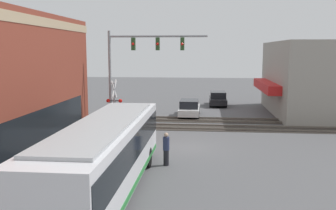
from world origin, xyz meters
TOP-DOWN VIEW (x-y plane):
  - ground_plane at (0.00, 0.00)m, footprint 120.00×120.00m
  - shop_building at (13.43, -11.88)m, footprint 13.33×10.02m
  - city_bus at (-7.99, 2.80)m, footprint 12.14×2.59m
  - traffic_signal_gantry at (4.43, 3.66)m, footprint 0.42×7.16m
  - crossing_signal at (3.94, 5.34)m, footprint 1.41×1.18m
  - rail_track_near at (6.00, 0.00)m, footprint 2.60×60.00m
  - rail_track_far at (9.20, 0.00)m, footprint 2.60×60.00m
  - parked_car_white at (11.13, 0.20)m, footprint 4.58×1.82m
  - parked_car_black at (18.01, -2.60)m, footprint 4.40×1.82m
  - pedestrian_near_bus at (-3.75, 0.76)m, footprint 0.34×0.34m

SIDE VIEW (x-z plane):
  - ground_plane at x=0.00m, z-range 0.00..0.00m
  - rail_track_near at x=6.00m, z-range -0.05..0.10m
  - rail_track_far at x=9.20m, z-range -0.05..0.10m
  - parked_car_white at x=11.13m, z-range -0.05..1.44m
  - parked_car_black at x=18.01m, z-range -0.06..1.48m
  - pedestrian_near_bus at x=-3.75m, z-range 0.02..1.75m
  - city_bus at x=-7.99m, z-range 0.17..3.27m
  - crossing_signal at x=3.94m, z-range 0.39..4.20m
  - shop_building at x=13.43m, z-range -0.01..6.72m
  - traffic_signal_gantry at x=4.43m, z-range 1.74..9.06m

